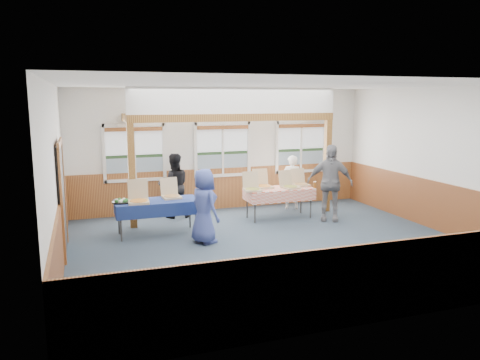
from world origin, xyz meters
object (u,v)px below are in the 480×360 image
object	(u,v)px
woman_black	(174,186)
woman_white	(292,182)
person_grey	(330,183)
table_right	(279,191)
table_left	(157,203)
man_blue	(204,206)

from	to	relation	value
woman_black	woman_white	bearing A→B (deg)	-179.78
person_grey	table_right	bearing A→B (deg)	-179.61
table_left	man_blue	world-z (taller)	man_blue
man_blue	person_grey	bearing A→B (deg)	-97.33
table_right	woman_white	world-z (taller)	woman_white
woman_black	person_grey	distance (m)	3.82
table_right	table_left	bearing A→B (deg)	170.85
table_right	woman_black	size ratio (longest dim) A/B	1.12
man_blue	woman_white	bearing A→B (deg)	-74.40
table_left	woman_black	xyz separation A→B (m)	(0.64, 1.35, 0.11)
man_blue	table_left	bearing A→B (deg)	21.34
person_grey	woman_white	bearing A→B (deg)	133.73
table_left	man_blue	bearing A→B (deg)	-52.85
woman_black	person_grey	world-z (taller)	person_grey
table_right	woman_white	xyz separation A→B (m)	(0.71, 0.80, 0.03)
table_left	table_right	bearing A→B (deg)	3.60
woman_black	table_right	bearing A→B (deg)	161.89
woman_black	man_blue	distance (m)	2.27
man_blue	table_right	bearing A→B (deg)	-79.30
table_left	table_right	xyz separation A→B (m)	(3.09, 0.45, -0.00)
woman_white	woman_black	xyz separation A→B (m)	(-3.16, 0.09, 0.08)
woman_white	woman_black	bearing A→B (deg)	15.92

